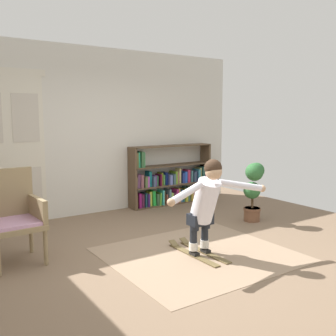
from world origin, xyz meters
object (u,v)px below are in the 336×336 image
object	(u,v)px
bookshelf	(170,181)
skis_pair	(197,252)
person_skier	(206,199)
wicker_chair	(12,214)
potted_plant	(254,186)

from	to	relation	value
bookshelf	skis_pair	xyz separation A→B (m)	(-1.26, -2.50, -0.43)
skis_pair	person_skier	world-z (taller)	person_skier
bookshelf	wicker_chair	size ratio (longest dim) A/B	1.60
wicker_chair	skis_pair	world-z (taller)	wicker_chair
wicker_chair	skis_pair	xyz separation A→B (m)	(1.97, -1.01, -0.56)
bookshelf	person_skier	distance (m)	2.96
potted_plant	skis_pair	world-z (taller)	potted_plant
wicker_chair	potted_plant	world-z (taller)	wicker_chair
bookshelf	person_skier	world-z (taller)	person_skier
potted_plant	person_skier	bearing A→B (deg)	-153.70
bookshelf	skis_pair	world-z (taller)	bookshelf
skis_pair	person_skier	size ratio (longest dim) A/B	0.64
skis_pair	bookshelf	bearing A→B (deg)	63.19
skis_pair	wicker_chair	bearing A→B (deg)	152.84
person_skier	wicker_chair	bearing A→B (deg)	149.20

